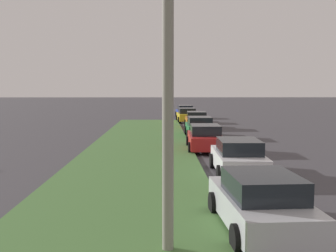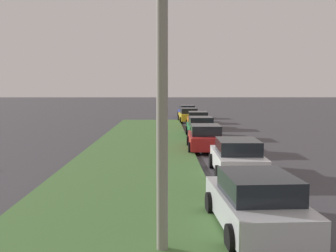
# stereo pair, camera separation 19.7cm
# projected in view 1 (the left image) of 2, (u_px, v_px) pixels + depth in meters

# --- Properties ---
(grass_median) EXTENTS (60.00, 6.00, 0.12)m
(grass_median) POSITION_uv_depth(u_px,v_px,m) (126.00, 187.00, 14.58)
(grass_median) COLOR #477238
(grass_median) RESTS_ON ground
(parked_car_silver) EXTENTS (4.40, 2.21, 1.47)m
(parked_car_silver) POSITION_uv_depth(u_px,v_px,m) (260.00, 203.00, 10.20)
(parked_car_silver) COLOR #B2B5BA
(parked_car_silver) RESTS_ON ground
(parked_car_white) EXTENTS (4.34, 2.09, 1.47)m
(parked_car_white) POSITION_uv_depth(u_px,v_px,m) (238.00, 157.00, 16.86)
(parked_car_white) COLOR silver
(parked_car_white) RESTS_ON ground
(parked_car_red) EXTENTS (4.34, 2.10, 1.47)m
(parked_car_red) POSITION_uv_depth(u_px,v_px,m) (205.00, 138.00, 23.43)
(parked_car_red) COLOR red
(parked_car_red) RESTS_ON ground
(parked_car_green) EXTENTS (4.31, 2.03, 1.47)m
(parked_car_green) POSITION_uv_depth(u_px,v_px,m) (200.00, 127.00, 29.89)
(parked_car_green) COLOR #1E6B38
(parked_car_green) RESTS_ON ground
(parked_car_orange) EXTENTS (4.35, 2.12, 1.47)m
(parked_car_orange) POSITION_uv_depth(u_px,v_px,m) (196.00, 120.00, 36.35)
(parked_car_orange) COLOR orange
(parked_car_orange) RESTS_ON ground
(parked_car_yellow) EXTENTS (4.36, 2.14, 1.47)m
(parked_car_yellow) POSITION_uv_depth(u_px,v_px,m) (187.00, 115.00, 42.74)
(parked_car_yellow) COLOR gold
(parked_car_yellow) RESTS_ON ground
(parked_car_blue) EXTENTS (4.39, 2.20, 1.47)m
(parked_car_blue) POSITION_uv_depth(u_px,v_px,m) (185.00, 112.00, 49.21)
(parked_car_blue) COLOR #23389E
(parked_car_blue) RESTS_ON ground
(streetlight) EXTENTS (0.49, 2.88, 7.50)m
(streetlight) POSITION_uv_depth(u_px,v_px,m) (185.00, 46.00, 8.46)
(streetlight) COLOR gray
(streetlight) RESTS_ON ground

